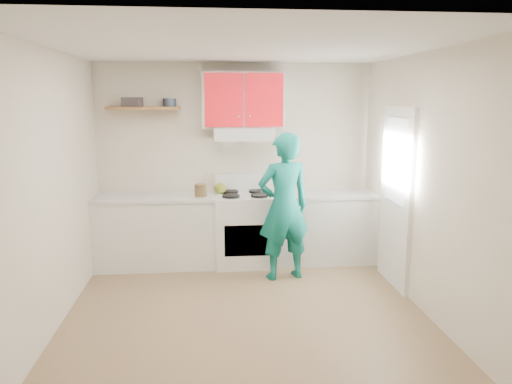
{
  "coord_description": "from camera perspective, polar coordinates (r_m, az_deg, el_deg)",
  "views": [
    {
      "loc": [
        -0.35,
        -4.59,
        2.13
      ],
      "look_at": [
        0.15,
        0.55,
        1.15
      ],
      "focal_mm": 34.33,
      "sensor_mm": 36.0,
      "label": 1
    }
  ],
  "objects": [
    {
      "name": "person",
      "position": [
        5.79,
        3.27,
        -1.73
      ],
      "size": [
        0.72,
        0.56,
        1.76
      ],
      "primitive_type": "imported",
      "rotation": [
        0.0,
        0.0,
        3.38
      ],
      "color": "#0B685D",
      "rests_on": "floor"
    },
    {
      "name": "silicone_mat",
      "position": [
        6.57,
        10.46,
        -0.19
      ],
      "size": [
        0.34,
        0.3,
        0.01
      ],
      "primitive_type": "cube",
      "rotation": [
        0.0,
        0.0,
        0.1
      ],
      "color": "red",
      "rests_on": "counter_right"
    },
    {
      "name": "tin",
      "position": [
        6.39,
        -10.05,
        10.23
      ],
      "size": [
        0.22,
        0.22,
        0.1
      ],
      "primitive_type": "cylinder",
      "rotation": [
        0.0,
        0.0,
        -0.34
      ],
      "color": "#333D4C",
      "rests_on": "shelf"
    },
    {
      "name": "front_wall",
      "position": [
        2.84,
        1.8,
        -6.31
      ],
      "size": [
        3.6,
        0.04,
        2.6
      ],
      "primitive_type": "cube",
      "color": "beige",
      "rests_on": "floor"
    },
    {
      "name": "books",
      "position": [
        6.37,
        -14.22,
        10.13
      ],
      "size": [
        0.26,
        0.21,
        0.12
      ],
      "primitive_type": "cube",
      "rotation": [
        0.0,
        0.0,
        -0.25
      ],
      "color": "#3E363B",
      "rests_on": "shelf"
    },
    {
      "name": "shelf",
      "position": [
        6.39,
        -12.93,
        9.5
      ],
      "size": [
        0.9,
        0.3,
        0.04
      ],
      "primitive_type": "cube",
      "color": "brown",
      "rests_on": "back_wall"
    },
    {
      "name": "back_wall",
      "position": [
        6.55,
        -2.46,
        3.47
      ],
      "size": [
        3.6,
        0.04,
        2.6
      ],
      "primitive_type": "cube",
      "color": "beige",
      "rests_on": "floor"
    },
    {
      "name": "door",
      "position": [
        5.81,
        16.02,
        -0.64
      ],
      "size": [
        0.05,
        0.85,
        2.05
      ],
      "primitive_type": "cube",
      "color": "white",
      "rests_on": "floor"
    },
    {
      "name": "counter_right",
      "position": [
        6.58,
        7.73,
        -4.13
      ],
      "size": [
        1.32,
        0.6,
        0.9
      ],
      "primitive_type": "cube",
      "color": "silver",
      "rests_on": "floor"
    },
    {
      "name": "left_wall",
      "position": [
        4.88,
        -22.73,
        0.11
      ],
      "size": [
        0.04,
        3.8,
        2.6
      ],
      "primitive_type": "cube",
      "color": "beige",
      "rests_on": "floor"
    },
    {
      "name": "right_wall",
      "position": [
        5.14,
        19.28,
        0.84
      ],
      "size": [
        0.04,
        3.8,
        2.6
      ],
      "primitive_type": "cube",
      "color": "beige",
      "rests_on": "floor"
    },
    {
      "name": "cutting_board",
      "position": [
        6.47,
        6.7,
        -0.21
      ],
      "size": [
        0.38,
        0.32,
        0.02
      ],
      "primitive_type": "cube",
      "rotation": [
        0.0,
        0.0,
        0.3
      ],
      "color": "olive",
      "rests_on": "counter_right"
    },
    {
      "name": "floor",
      "position": [
        5.07,
        -1.12,
        -14.09
      ],
      "size": [
        3.8,
        3.8,
        0.0
      ],
      "primitive_type": "plane",
      "color": "brown",
      "rests_on": "ground"
    },
    {
      "name": "ceiling",
      "position": [
        4.63,
        -1.24,
        16.57
      ],
      "size": [
        3.6,
        3.8,
        0.04
      ],
      "primitive_type": "cube",
      "color": "white",
      "rests_on": "floor"
    },
    {
      "name": "stove",
      "position": [
        6.4,
        -1.34,
        -4.37
      ],
      "size": [
        0.76,
        0.65,
        0.92
      ],
      "primitive_type": "cube",
      "color": "white",
      "rests_on": "floor"
    },
    {
      "name": "upper_cabinets",
      "position": [
        6.34,
        -1.52,
        10.66
      ],
      "size": [
        1.02,
        0.33,
        0.7
      ],
      "primitive_type": "cube",
      "color": "red",
      "rests_on": "back_wall"
    },
    {
      "name": "counter_left",
      "position": [
        6.45,
        -11.54,
        -4.57
      ],
      "size": [
        1.52,
        0.6,
        0.9
      ],
      "primitive_type": "cube",
      "color": "silver",
      "rests_on": "floor"
    },
    {
      "name": "crock",
      "position": [
        6.21,
        -6.46,
        0.1
      ],
      "size": [
        0.2,
        0.2,
        0.18
      ],
      "primitive_type": "cylinder",
      "rotation": [
        0.0,
        0.0,
        0.41
      ],
      "color": "brown",
      "rests_on": "counter_left"
    },
    {
      "name": "range_hood",
      "position": [
        6.3,
        -1.46,
        6.79
      ],
      "size": [
        0.76,
        0.44,
        0.15
      ],
      "primitive_type": "cube",
      "color": "silver",
      "rests_on": "back_wall"
    },
    {
      "name": "kettle",
      "position": [
        6.38,
        -4.18,
        0.43
      ],
      "size": [
        0.2,
        0.2,
        0.14
      ],
      "primitive_type": "ellipsoid",
      "rotation": [
        0.0,
        0.0,
        -0.26
      ],
      "color": "olive",
      "rests_on": "stove"
    },
    {
      "name": "door_glass",
      "position": [
        5.73,
        15.99,
        3.52
      ],
      "size": [
        0.01,
        0.55,
        0.95
      ],
      "primitive_type": "cube",
      "color": "white",
      "rests_on": "door"
    }
  ]
}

